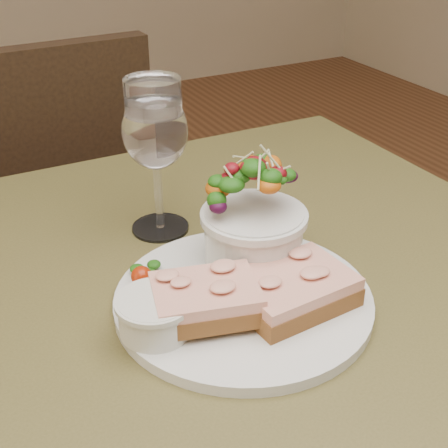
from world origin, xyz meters
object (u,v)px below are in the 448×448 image
wine_glass (155,135)px  ramekin (155,313)px  chair_far (42,308)px  sandwich_front (293,289)px  salad_bowl (254,213)px  dinner_plate (243,299)px  sandwich_back (206,299)px  cafe_table (228,365)px

wine_glass → ramekin: bearing=-113.6°
chair_far → ramekin: chair_far is taller
ramekin → wine_glass: bearing=66.4°
chair_far → sandwich_front: size_ratio=7.55×
chair_far → salad_bowl: (0.14, -0.67, 0.53)m
sandwich_front → wine_glass: bearing=99.3°
ramekin → salad_bowl: size_ratio=0.53×
dinner_plate → salad_bowl: salad_bowl is taller
dinner_plate → sandwich_front: (0.04, -0.03, 0.02)m
chair_far → sandwich_front: bearing=98.5°
ramekin → wine_glass: size_ratio=0.39×
chair_far → sandwich_front: 0.90m
sandwich_back → chair_far: bearing=108.1°
ramekin → wine_glass: wine_glass is taller
chair_far → wine_glass: (0.08, -0.54, 0.58)m
sandwich_front → ramekin: size_ratio=1.76×
chair_far → dinner_plate: 0.86m
cafe_table → sandwich_front: (0.04, -0.06, 0.13)m
sandwich_back → wine_glass: size_ratio=0.66×
chair_far → cafe_table: bearing=96.1°
chair_far → ramekin: (-0.00, -0.73, 0.49)m
wine_glass → sandwich_back: bearing=-99.9°
salad_bowl → chair_far: bearing=101.7°
dinner_plate → wine_glass: size_ratio=1.50×
salad_bowl → sandwich_back: bearing=-143.6°
cafe_table → sandwich_front: sandwich_front is taller
sandwich_front → sandwich_back: 0.09m
sandwich_front → salad_bowl: bearing=83.4°
sandwich_back → ramekin: sandwich_back is taller
dinner_plate → ramekin: (-0.10, -0.01, 0.03)m
sandwich_front → wine_glass: (-0.05, 0.21, 0.10)m
cafe_table → dinner_plate: dinner_plate is taller
wine_glass → chair_far: bearing=98.8°
dinner_plate → sandwich_back: bearing=-162.0°
ramekin → wine_glass: 0.23m
cafe_table → wine_glass: (-0.01, 0.16, 0.22)m
chair_far → ramekin: bearing=88.2°
sandwich_back → ramekin: size_ratio=1.71×
cafe_table → chair_far: bearing=97.8°
sandwich_front → ramekin: (-0.14, 0.02, 0.00)m
salad_bowl → sandwich_front: bearing=-92.2°
sandwich_back → cafe_table: bearing=56.1°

